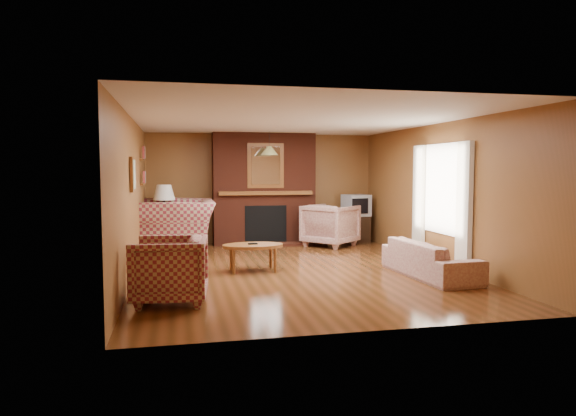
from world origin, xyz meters
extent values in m
plane|color=#4A280F|center=(0.00, 0.00, 0.00)|extent=(6.50, 6.50, 0.00)
plane|color=silver|center=(0.00, 0.00, 2.40)|extent=(6.50, 6.50, 0.00)
plane|color=brown|center=(0.00, 3.25, 1.20)|extent=(6.50, 0.00, 6.50)
plane|color=brown|center=(0.00, -3.25, 1.20)|extent=(6.50, 0.00, 6.50)
plane|color=brown|center=(-2.50, 0.00, 1.20)|extent=(0.00, 6.50, 6.50)
plane|color=brown|center=(2.50, 0.00, 1.20)|extent=(0.00, 6.50, 6.50)
cube|color=#4F1D11|center=(0.00, 3.00, 1.20)|extent=(2.20, 0.50, 2.40)
cube|color=black|center=(0.00, 2.77, 0.45)|extent=(0.90, 0.06, 0.80)
cube|color=#4F1D11|center=(0.00, 2.60, 0.03)|extent=(1.60, 0.35, 0.06)
cube|color=brown|center=(0.00, 2.73, 1.12)|extent=(2.00, 0.18, 0.08)
cube|color=brown|center=(0.00, 2.76, 1.70)|extent=(0.78, 0.05, 0.95)
cube|color=white|center=(0.00, 2.73, 1.70)|extent=(0.62, 0.02, 0.80)
cube|color=beige|center=(2.44, -0.95, 1.05)|extent=(0.08, 0.35, 2.00)
cube|color=beige|center=(2.44, 0.55, 1.05)|extent=(0.08, 0.35, 2.00)
cube|color=white|center=(2.48, -0.20, 1.30)|extent=(0.03, 1.10, 1.50)
cube|color=brown|center=(-2.47, 1.90, 1.35)|extent=(0.06, 0.55, 0.04)
cube|color=brown|center=(-2.47, 1.90, 1.80)|extent=(0.06, 0.55, 0.04)
cube|color=brown|center=(-2.47, -0.30, 1.55)|extent=(0.04, 0.40, 0.50)
cube|color=beige|center=(-2.44, -0.30, 1.55)|extent=(0.01, 0.32, 0.42)
cylinder|color=black|center=(0.00, 2.30, 2.22)|extent=(0.01, 0.01, 0.35)
cone|color=#D0AE53|center=(0.00, 2.30, 2.00)|extent=(0.36, 0.36, 0.18)
imported|color=maroon|center=(-1.85, 2.06, 0.52)|extent=(1.41, 1.61, 1.04)
imported|color=maroon|center=(-1.95, -1.69, 0.40)|extent=(0.97, 0.95, 0.81)
imported|color=beige|center=(1.90, -0.94, 0.27)|extent=(0.83, 1.88, 0.54)
imported|color=beige|center=(1.32, 2.36, 0.44)|extent=(1.36, 1.35, 0.89)
ellipsoid|color=brown|center=(-0.68, 0.03, 0.41)|extent=(0.97, 0.60, 0.05)
cube|color=black|center=(-0.68, 0.03, 0.44)|extent=(0.15, 0.05, 0.02)
cylinder|color=brown|center=(-0.35, 0.22, 0.19)|extent=(0.05, 0.05, 0.38)
cylinder|color=brown|center=(-1.00, 0.22, 0.19)|extent=(0.05, 0.05, 0.38)
cylinder|color=brown|center=(-0.35, -0.17, 0.19)|extent=(0.05, 0.05, 0.38)
cylinder|color=brown|center=(-1.00, -0.17, 0.19)|extent=(0.05, 0.05, 0.38)
cube|color=brown|center=(-2.10, 2.45, 0.30)|extent=(0.48, 0.48, 0.61)
sphere|color=silver|center=(-2.10, 2.45, 0.78)|extent=(0.34, 0.34, 0.34)
cylinder|color=black|center=(-2.10, 2.45, 0.97)|extent=(0.03, 0.03, 0.11)
cone|color=white|center=(-2.10, 2.45, 1.17)|extent=(0.43, 0.43, 0.30)
cube|color=black|center=(2.05, 2.80, 0.29)|extent=(0.56, 0.51, 0.59)
cube|color=#A2A4A9|center=(2.05, 2.80, 0.82)|extent=(0.60, 0.58, 0.47)
cube|color=black|center=(2.05, 2.54, 0.82)|extent=(0.39, 0.09, 0.34)
camera|label=1|loc=(-1.84, -8.01, 1.63)|focal=32.00mm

